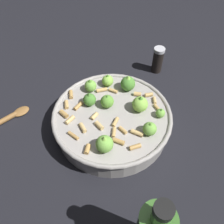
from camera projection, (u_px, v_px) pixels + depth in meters
The scene contains 3 objects.
ground_plane at pixel (112, 127), 0.73m from camera, with size 2.40×2.40×0.00m, color black.
cooking_pan at pixel (112, 119), 0.70m from camera, with size 0.34×0.34×0.12m.
pepper_shaker at pixel (158, 60), 0.86m from camera, with size 0.04×0.04×0.10m.
Camera 1 is at (-0.30, -0.31, 0.58)m, focal length 38.19 mm.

